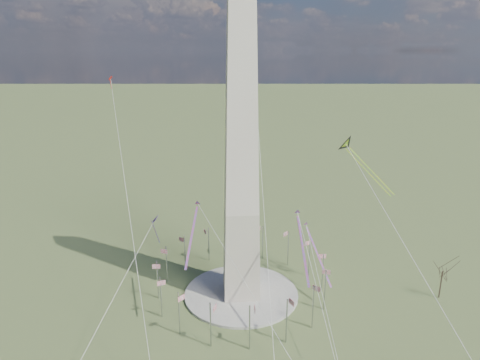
{
  "coord_description": "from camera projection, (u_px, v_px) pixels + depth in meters",
  "views": [
    {
      "loc": [
        -9.89,
        -119.15,
        74.41
      ],
      "look_at": [
        -0.39,
        0.0,
        38.18
      ],
      "focal_mm": 32.0,
      "sensor_mm": 36.0,
      "label": 1
    }
  ],
  "objects": [
    {
      "name": "ground",
      "position": [
        241.0,
        295.0,
        136.0
      ],
      "size": [
        2000.0,
        2000.0,
        0.0
      ],
      "primitive_type": "plane",
      "color": "#4C582C",
      "rests_on": "ground"
    },
    {
      "name": "plaza",
      "position": [
        241.0,
        293.0,
        135.88
      ],
      "size": [
        36.0,
        36.0,
        0.8
      ],
      "primitive_type": "cylinder",
      "color": "#ADAB9E",
      "rests_on": "ground"
    },
    {
      "name": "washington_monument",
      "position": [
        241.0,
        147.0,
        122.09
      ],
      "size": [
        15.56,
        15.56,
        100.0
      ],
      "color": "beige",
      "rests_on": "plaza"
    },
    {
      "name": "flagpole_ring",
      "position": [
        241.0,
        274.0,
        133.89
      ],
      "size": [
        54.4,
        54.4,
        13.0
      ],
      "color": "#AFB1B6",
      "rests_on": "ground"
    },
    {
      "name": "tree_near",
      "position": [
        443.0,
        269.0,
        131.6
      ],
      "size": [
        7.94,
        7.94,
        13.89
      ],
      "color": "#45342A",
      "rests_on": "ground"
    },
    {
      "name": "kite_delta_black",
      "position": [
        349.0,
        147.0,
        133.57
      ],
      "size": [
        15.48,
        17.87,
        15.93
      ],
      "rotation": [
        0.0,
        0.0,
        3.81
      ],
      "color": "black",
      "rests_on": "ground"
    },
    {
      "name": "kite_diamond_purple",
      "position": [
        155.0,
        222.0,
        131.72
      ],
      "size": [
        2.13,
        3.25,
        9.85
      ],
      "rotation": [
        0.0,
        0.0,
        2.56
      ],
      "color": "#461A77",
      "rests_on": "ground"
    },
    {
      "name": "kite_streamer_left",
      "position": [
        301.0,
        238.0,
        113.25
      ],
      "size": [
        1.83,
        19.37,
        13.3
      ],
      "rotation": [
        0.0,
        0.0,
        3.11
      ],
      "color": "red",
      "rests_on": "ground"
    },
    {
      "name": "kite_streamer_mid",
      "position": [
        193.0,
        227.0,
        118.79
      ],
      "size": [
        4.38,
        18.37,
        12.68
      ],
      "rotation": [
        0.0,
        0.0,
        2.97
      ],
      "color": "red",
      "rests_on": "ground"
    },
    {
      "name": "kite_streamer_right",
      "position": [
        314.0,
        246.0,
        137.87
      ],
      "size": [
        5.22,
        19.85,
        13.76
      ],
      "rotation": [
        0.0,
        0.0,
        3.34
      ],
      "color": "red",
      "rests_on": "ground"
    },
    {
      "name": "kite_small_red",
      "position": [
        111.0,
        79.0,
        142.77
      ],
      "size": [
        1.6,
        1.49,
        4.46
      ],
      "rotation": [
        0.0,
        0.0,
        3.12
      ],
      "color": "red",
      "rests_on": "ground"
    },
    {
      "name": "kite_small_white",
      "position": [
        252.0,
        39.0,
        154.67
      ],
      "size": [
        1.56,
        2.36,
        5.05
      ],
      "rotation": [
        0.0,
        0.0,
        2.54
      ],
      "color": "white",
      "rests_on": "ground"
    }
  ]
}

